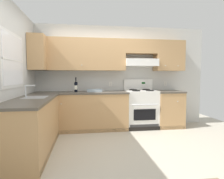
{
  "coord_description": "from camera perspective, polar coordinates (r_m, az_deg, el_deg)",
  "views": [
    {
      "loc": [
        -0.38,
        -3.33,
        1.29
      ],
      "look_at": [
        0.21,
        0.7,
        1.0
      ],
      "focal_mm": 30.77,
      "sensor_mm": 36.0,
      "label": 1
    }
  ],
  "objects": [
    {
      "name": "ground_plane",
      "position": [
        3.59,
        -1.74,
        -16.98
      ],
      "size": [
        7.04,
        7.04,
        0.0
      ],
      "primitive_type": "plane",
      "color": "#B2AA99"
    },
    {
      "name": "wall_back",
      "position": [
        4.92,
        0.81,
        6.28
      ],
      "size": [
        4.68,
        0.57,
        2.55
      ],
      "color": "silver",
      "rests_on": "ground_plane"
    },
    {
      "name": "wall_left",
      "position": [
        3.76,
        -27.17,
        4.43
      ],
      "size": [
        0.47,
        4.0,
        2.55
      ],
      "color": "silver",
      "rests_on": "ground_plane"
    },
    {
      "name": "counter_back_run",
      "position": [
        4.67,
        -2.83,
        -6.28
      ],
      "size": [
        3.6,
        0.65,
        0.91
      ],
      "color": "tan",
      "rests_on": "ground_plane"
    },
    {
      "name": "counter_left_run",
      "position": [
        3.54,
        -22.49,
        -9.81
      ],
      "size": [
        0.63,
        1.91,
        1.13
      ],
      "color": "tan",
      "rests_on": "ground_plane"
    },
    {
      "name": "stove",
      "position": [
        4.86,
        8.62,
        -5.58
      ],
      "size": [
        0.76,
        0.62,
        1.2
      ],
      "color": "white",
      "rests_on": "ground_plane"
    },
    {
      "name": "wine_bottle",
      "position": [
        4.61,
        -10.66,
        1.0
      ],
      "size": [
        0.08,
        0.08,
        0.35
      ],
      "color": "black",
      "rests_on": "counter_back_run"
    },
    {
      "name": "bowl",
      "position": [
        4.65,
        -5.22,
        -0.41
      ],
      "size": [
        0.36,
        0.27,
        0.06
      ],
      "color": "#9EADB7",
      "rests_on": "counter_back_run"
    }
  ]
}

